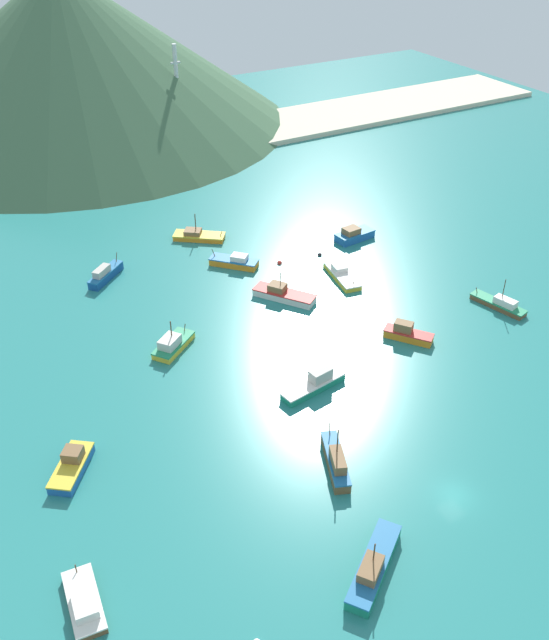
{
  "coord_description": "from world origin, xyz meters",
  "views": [
    {
      "loc": [
        -43.36,
        -36.48,
        59.1
      ],
      "look_at": [
        -1.02,
        38.91,
        0.99
      ],
      "focal_mm": 38.99,
      "sensor_mm": 36.0,
      "label": 1
    }
  ],
  "objects": [
    {
      "name": "hill_central",
      "position": [
        -0.1,
        145.96,
        19.07
      ],
      "size": [
        109.95,
        109.95,
        38.15
      ],
      "color": "#3D6042",
      "rests_on": "ground"
    },
    {
      "name": "fishing_boat_13",
      "position": [
        14.21,
        26.38,
        0.96
      ],
      "size": [
        6.02,
        7.04,
        2.69
      ],
      "color": "orange",
      "rests_on": "ground"
    },
    {
      "name": "fishing_boat_0",
      "position": [
        -16.71,
        40.78,
        0.89
      ],
      "size": [
        7.73,
        6.8,
        4.81
      ],
      "color": "gold",
      "rests_on": "ground"
    },
    {
      "name": "fishing_boat_1",
      "position": [
        25.51,
        56.28,
        0.98
      ],
      "size": [
        7.65,
        3.85,
        2.58
      ],
      "color": "#1E5BA8",
      "rests_on": "ground"
    },
    {
      "name": "fishing_boat_10",
      "position": [
        15.78,
        45.79,
        0.62
      ],
      "size": [
        4.51,
        9.98,
        1.83
      ],
      "color": "gold",
      "rests_on": "ground"
    },
    {
      "name": "buoy_1",
      "position": [
        16.73,
        54.14,
        0.13
      ],
      "size": [
        0.75,
        0.75,
        0.75
      ],
      "color": "#232328",
      "rests_on": "ground"
    },
    {
      "name": "fishing_boat_9",
      "position": [
        -39.72,
        6.48,
        0.72
      ],
      "size": [
        3.6,
        7.86,
        1.93
      ],
      "color": "brown",
      "rests_on": "ground"
    },
    {
      "name": "beach_strip",
      "position": [
        0.0,
        117.58,
        0.6
      ],
      "size": [
        247.0,
        22.68,
        1.2
      ],
      "primitive_type": "cube",
      "color": "beige",
      "rests_on": "ground"
    },
    {
      "name": "buoy_0",
      "position": [
        9.08,
        55.09,
        0.14
      ],
      "size": [
        0.82,
        0.82,
        0.82
      ],
      "color": "red",
      "rests_on": "ground"
    },
    {
      "name": "fishing_boat_5",
      "position": [
        1.98,
        58.26,
        0.81
      ],
      "size": [
        7.75,
        7.97,
        2.59
      ],
      "color": "orange",
      "rests_on": "ground"
    },
    {
      "name": "fishing_boat_8",
      "position": [
        3.99,
        44.94,
        0.8
      ],
      "size": [
        8.27,
        10.03,
        4.61
      ],
      "color": "silver",
      "rests_on": "ground"
    },
    {
      "name": "fishing_boat_4",
      "position": [
        -18.96,
        64.61,
        1.01
      ],
      "size": [
        7.54,
        6.79,
        3.02
      ],
      "color": "#14478C",
      "rests_on": "ground"
    },
    {
      "name": "radio_tower",
      "position": [
        18.05,
        119.74,
        11.84
      ],
      "size": [
        2.32,
        1.86,
        23.23
      ],
      "color": "silver",
      "rests_on": "ground"
    },
    {
      "name": "ground",
      "position": [
        0.0,
        30.0,
        -0.25
      ],
      "size": [
        260.0,
        280.0,
        0.5
      ],
      "color": "teal"
    },
    {
      "name": "fishing_boat_3",
      "position": [
        -9.16,
        9.94,
        1.04
      ],
      "size": [
        5.1,
        8.88,
        5.94
      ],
      "color": "brown",
      "rests_on": "ground"
    },
    {
      "name": "fishing_boat_12",
      "position": [
        0.61,
        70.57,
        0.66
      ],
      "size": [
        9.48,
        8.22,
        5.01
      ],
      "color": "orange",
      "rests_on": "ground"
    },
    {
      "name": "fishing_boat_14",
      "position": [
        -35.88,
        24.35,
        0.86
      ],
      "size": [
        6.87,
        7.8,
        2.58
      ],
      "color": "#1E5BA8",
      "rests_on": "ground"
    },
    {
      "name": "fishing_boat_6",
      "position": [
        -13.78,
        -3.7,
        0.92
      ],
      "size": [
        10.18,
        8.31,
        4.88
      ],
      "color": "#198466",
      "rests_on": "ground"
    },
    {
      "name": "fishing_boat_7",
      "position": [
        -3.65,
        23.24,
        0.91
      ],
      "size": [
        9.88,
        3.77,
        2.73
      ],
      "color": "#198466",
      "rests_on": "ground"
    },
    {
      "name": "fishing_boat_2",
      "position": [
        32.11,
        25.93,
        0.73
      ],
      "size": [
        4.31,
        9.33,
        5.21
      ],
      "color": "brown",
      "rests_on": "ground"
    }
  ]
}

